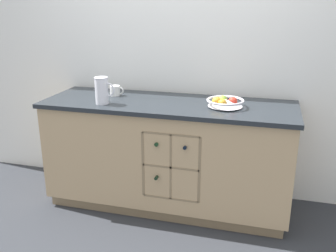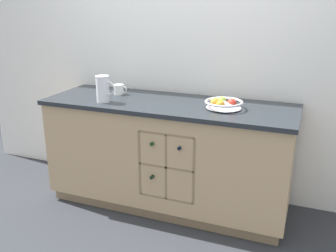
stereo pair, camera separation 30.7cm
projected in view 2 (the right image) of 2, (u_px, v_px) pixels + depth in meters
ground_plane at (168, 203)px, 3.30m from camera, size 14.00×14.00×0.00m
back_wall at (184, 52)px, 3.25m from camera, size 4.40×0.06×2.55m
kitchen_island at (168, 154)px, 3.15m from camera, size 2.04×0.70×0.92m
fruit_bowl at (223, 103)px, 2.82m from camera, size 0.29×0.29×0.08m
white_pitcher at (103, 88)px, 2.99m from camera, size 0.17×0.11×0.21m
ceramic_mug at (119, 89)px, 3.26m from camera, size 0.12×0.09×0.09m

